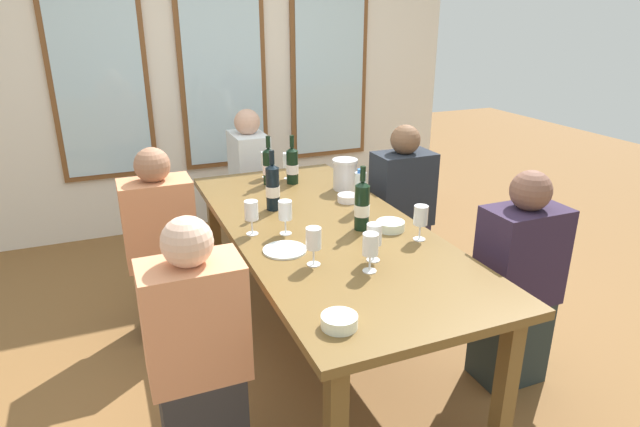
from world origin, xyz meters
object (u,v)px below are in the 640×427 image
water_bottle (360,191)px  seated_person_2 (198,357)px  wine_bottle_1 (362,205)px  wine_glass_4 (374,236)px  wine_glass_6 (266,160)px  seated_person_1 (401,212)px  white_plate_0 (285,250)px  seated_person_3 (517,286)px  seated_person_0 (162,249)px  tasting_bowl_1 (348,198)px  wine_glass_0 (288,161)px  dining_table (324,239)px  tasting_bowl_0 (339,321)px  wine_bottle_3 (292,165)px  seated_person_4 (250,186)px  wine_bottle_0 (269,166)px  tasting_bowl_2 (390,226)px  wine_glass_1 (421,217)px  wine_glass_3 (251,211)px  metal_pitcher (345,174)px  wine_bottle_2 (273,187)px  wine_glass_2 (370,245)px  wine_glass_7 (314,240)px  wine_glass_5 (285,212)px

water_bottle → seated_person_2: 1.30m
wine_bottle_1 → wine_glass_4: 0.37m
wine_glass_4 → wine_glass_6: bearing=92.5°
seated_person_1 → white_plate_0: bearing=-145.7°
seated_person_3 → wine_bottle_1: bearing=141.9°
seated_person_0 → seated_person_2: size_ratio=1.00×
tasting_bowl_1 → wine_glass_0: (-0.17, 0.55, 0.10)m
dining_table → tasting_bowl_0: size_ratio=16.66×
wine_bottle_3 → wine_glass_0: (0.01, 0.10, 0.00)m
wine_bottle_3 → seated_person_1: size_ratio=0.28×
seated_person_0 → dining_table: bearing=-33.8°
white_plate_0 → seated_person_3: (1.06, -0.38, -0.22)m
tasting_bowl_0 → seated_person_4: bearing=82.2°
wine_bottle_0 → wine_glass_4: bearing=-85.9°
tasting_bowl_0 → seated_person_4: 2.37m
tasting_bowl_2 → wine_glass_6: 1.16m
seated_person_3 → wine_glass_1: bearing=148.4°
wine_bottle_1 → wine_bottle_3: (-0.06, 0.86, -0.01)m
wine_bottle_0 → wine_glass_4: (0.09, -1.25, -0.00)m
wine_glass_3 → wine_glass_4: (0.42, -0.50, -0.00)m
metal_pitcher → wine_bottle_2: wine_bottle_2 is taller
wine_glass_2 → seated_person_2: seated_person_2 is taller
wine_bottle_3 → wine_glass_3: (-0.47, -0.71, 0.00)m
wine_bottle_3 → wine_bottle_2: bearing=-122.5°
wine_glass_6 → seated_person_0: seated_person_0 is taller
wine_bottle_0 → wine_glass_2: wine_bottle_0 is taller
wine_bottle_3 → wine_glass_7: size_ratio=1.79×
metal_pitcher → water_bottle: bearing=-102.7°
wine_glass_3 → seated_person_3: bearing=-28.8°
seated_person_2 → seated_person_3: (1.55, -0.02, 0.00)m
wine_bottle_1 → wine_glass_4: bearing=-108.3°
metal_pitcher → seated_person_4: seated_person_4 is taller
wine_glass_3 → wine_glass_5: (0.15, -0.06, -0.00)m
wine_bottle_1 → tasting_bowl_2: size_ratio=2.30×
tasting_bowl_2 → dining_table: bearing=149.1°
wine_bottle_3 → seated_person_3: size_ratio=0.28×
wine_bottle_2 → seated_person_3: (0.94, -0.93, -0.35)m
metal_pitcher → seated_person_4: (-0.36, 0.93, -0.31)m
wine_bottle_0 → seated_person_0: 0.85m
water_bottle → wine_glass_4: water_bottle is taller
wine_glass_2 → wine_glass_4: bearing=54.0°
seated_person_2 → wine_glass_7: bearing=17.6°
tasting_bowl_1 → wine_glass_4: 0.79m
water_bottle → white_plate_0: bearing=-148.3°
wine_bottle_3 → wine_glass_6: (-0.11, 0.19, 0.00)m
wine_bottle_3 → seated_person_0: 0.96m
wine_glass_1 → seated_person_0: (-1.13, 0.85, -0.33)m
wine_glass_0 → wine_glass_5: size_ratio=1.00×
water_bottle → seated_person_2: seated_person_2 is taller
wine_bottle_1 → wine_glass_6: size_ratio=1.90×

